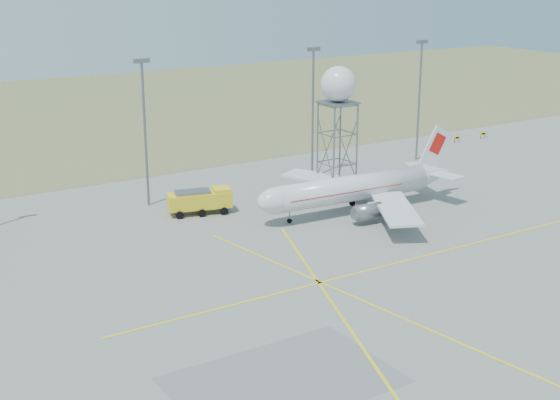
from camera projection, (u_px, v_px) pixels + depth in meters
grass_strip at (59, 115)px, 175.02m from camera, size 400.00×120.00×0.03m
mast_b at (145, 121)px, 106.54m from camera, size 2.20×0.50×20.50m
mast_c at (313, 102)px, 120.85m from camera, size 2.20×0.50×20.50m
mast_d at (420, 90)px, 132.10m from camera, size 2.20×0.50×20.50m
taxi_sign_near at (457, 138)px, 148.17m from camera, size 1.60×0.17×1.20m
taxi_sign_far at (483, 134)px, 151.75m from camera, size 1.60×0.17×1.20m
airliner_main at (355, 188)px, 106.12m from camera, size 31.63×30.70×10.76m
radar_tower at (338, 122)px, 113.41m from camera, size 5.16×5.16×18.69m
fire_truck at (201, 202)px, 105.77m from camera, size 9.00×5.18×3.42m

